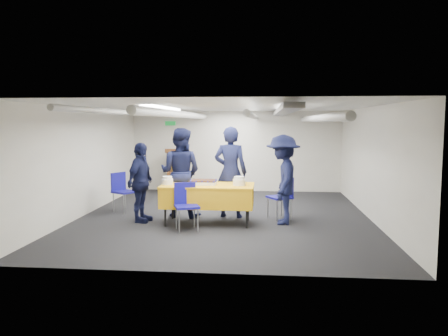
% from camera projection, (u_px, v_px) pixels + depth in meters
% --- Properties ---
extents(ground, '(7.00, 7.00, 0.00)m').
position_uv_depth(ground, '(225.00, 216.00, 9.23)').
color(ground, black).
rests_on(ground, ground).
extents(room_shell, '(6.00, 7.00, 2.30)m').
position_uv_depth(room_shell, '(231.00, 130.00, 9.43)').
color(room_shell, silver).
rests_on(room_shell, ground).
extents(serving_table, '(1.79, 0.90, 0.77)m').
position_uv_depth(serving_table, '(208.00, 195.00, 8.53)').
color(serving_table, black).
rests_on(serving_table, ground).
extents(sheet_cake, '(0.52, 0.40, 0.09)m').
position_uv_depth(sheet_cake, '(203.00, 182.00, 8.55)').
color(sheet_cake, white).
rests_on(sheet_cake, serving_table).
extents(plate_stack_left, '(0.22, 0.22, 0.16)m').
position_uv_depth(plate_stack_left, '(167.00, 181.00, 8.52)').
color(plate_stack_left, white).
rests_on(plate_stack_left, serving_table).
extents(plate_stack_right, '(0.24, 0.24, 0.17)m').
position_uv_depth(plate_stack_right, '(239.00, 181.00, 8.39)').
color(plate_stack_right, white).
rests_on(plate_stack_right, serving_table).
extents(podium, '(0.62, 0.53, 1.25)m').
position_uv_depth(podium, '(178.00, 171.00, 12.33)').
color(podium, brown).
rests_on(podium, ground).
extents(chair_near, '(0.54, 0.54, 0.87)m').
position_uv_depth(chair_near, '(186.00, 201.00, 8.04)').
color(chair_near, gray).
rests_on(chair_near, ground).
extents(chair_right, '(0.58, 0.58, 0.87)m').
position_uv_depth(chair_right, '(283.00, 193.00, 8.97)').
color(chair_right, gray).
rests_on(chair_right, ground).
extents(chair_left, '(0.58, 0.58, 0.87)m').
position_uv_depth(chair_left, '(122.00, 188.00, 9.68)').
color(chair_left, gray).
rests_on(chair_left, ground).
extents(sailor_a, '(0.75, 0.55, 1.90)m').
position_uv_depth(sailor_a, '(231.00, 172.00, 9.07)').
color(sailor_a, black).
rests_on(sailor_a, ground).
extents(sailor_b, '(1.03, 0.88, 1.86)m').
position_uv_depth(sailor_b, '(180.00, 173.00, 9.14)').
color(sailor_b, black).
rests_on(sailor_b, ground).
extents(sailor_c, '(0.54, 0.98, 1.58)m').
position_uv_depth(sailor_c, '(140.00, 182.00, 8.65)').
color(sailor_c, black).
rests_on(sailor_c, ground).
extents(sailor_d, '(0.72, 1.17, 1.75)m').
position_uv_depth(sailor_d, '(283.00, 179.00, 8.49)').
color(sailor_d, black).
rests_on(sailor_d, ground).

